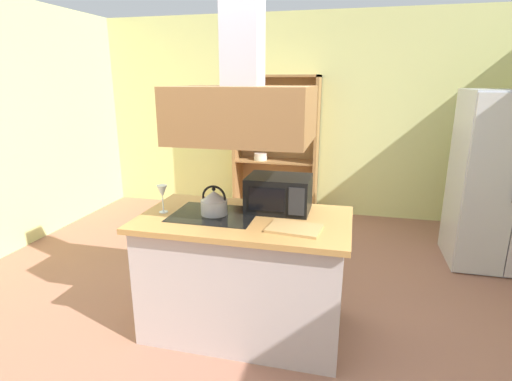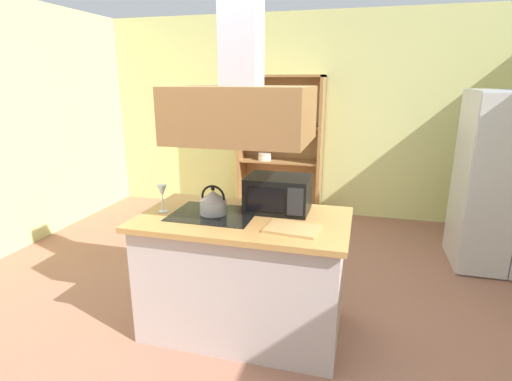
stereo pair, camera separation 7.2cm
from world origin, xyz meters
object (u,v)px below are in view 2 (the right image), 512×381
refrigerator (510,182)px  dish_cabinet (280,155)px  kettle (213,202)px  cutting_board (292,229)px  wine_glass_on_counter (162,192)px  microwave (278,194)px

refrigerator → dish_cabinet: dish_cabinet is taller
kettle → cutting_board: size_ratio=0.63×
refrigerator → cutting_board: bearing=-134.2°
refrigerator → wine_glass_on_counter: bearing=-148.0°
dish_cabinet → wine_glass_on_counter: 2.83m
kettle → microwave: 0.48m
microwave → kettle: bearing=-154.6°
dish_cabinet → cutting_board: bearing=-76.7°
cutting_board → microwave: bearing=115.4°
refrigerator → cutting_board: 2.60m
microwave → dish_cabinet: bearing=101.4°
cutting_board → dish_cabinet: bearing=103.3°
microwave → wine_glass_on_counter: (-0.81, -0.25, 0.02)m
kettle → microwave: size_ratio=0.47×
refrigerator → dish_cabinet: bearing=157.1°
microwave → wine_glass_on_counter: microwave is taller
cutting_board → microwave: size_ratio=0.74×
cutting_board → microwave: (-0.17, 0.37, 0.12)m
kettle → wine_glass_on_counter: kettle is taller
refrigerator → wine_glass_on_counter: (-2.80, -1.75, 0.17)m
wine_glass_on_counter → kettle: bearing=6.7°
dish_cabinet → kettle: size_ratio=8.86×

